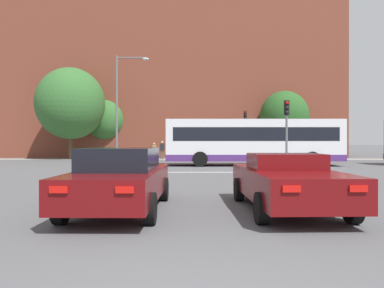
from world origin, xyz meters
name	(u,v)px	position (x,y,z in m)	size (l,w,h in m)	color
stop_line_strip	(195,172)	(0.00, 17.25, 0.00)	(7.72, 0.30, 0.01)	silver
far_pavement	(194,159)	(0.00, 32.44, 0.01)	(68.58, 2.50, 0.01)	gray
brick_civic_building	(163,69)	(-3.76, 42.33, 10.43)	(40.38, 14.06, 23.54)	brown
car_saloon_left	(122,179)	(-1.79, 6.01, 0.76)	(2.04, 4.94, 1.49)	#600C0F
car_roadster_right	(288,181)	(2.15, 6.04, 0.70)	(2.15, 4.79, 1.35)	#600C0F
bus_crossing_lead	(254,141)	(4.12, 22.94, 1.69)	(11.92, 2.71, 3.15)	silver
traffic_light_near_right	(288,123)	(5.11, 17.69, 2.65)	(0.26, 0.31, 3.92)	slate
traffic_light_far_right	(247,127)	(4.80, 31.49, 3.00)	(0.26, 0.31, 4.50)	slate
street_lamp_junction	(124,98)	(-5.19, 24.40, 4.82)	(2.44, 0.36, 7.92)	slate
pedestrian_waiting	(163,148)	(-2.94, 32.61, 1.01)	(0.43, 0.29, 1.72)	brown
pedestrian_walking_east	(155,150)	(-3.74, 32.97, 0.90)	(0.46, 0.38, 1.56)	black
tree_by_building	(72,104)	(-11.51, 32.22, 5.24)	(6.38, 6.38, 8.59)	#4C3823
tree_kerbside	(286,116)	(9.02, 34.06, 4.16)	(4.77, 4.77, 6.67)	#4C3823
tree_distant	(107,120)	(-9.12, 36.21, 3.90)	(4.09, 4.09, 6.06)	#4C3823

